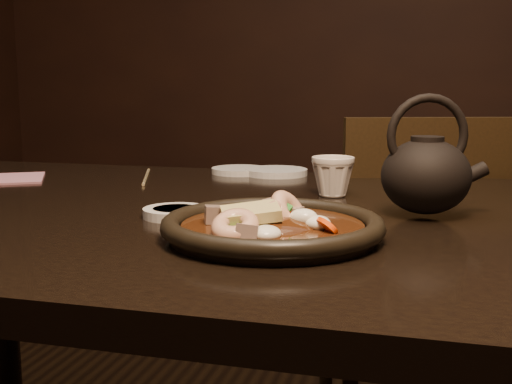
% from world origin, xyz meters
% --- Properties ---
extents(wall_back, '(5.00, 0.02, 2.80)m').
position_xyz_m(wall_back, '(0.00, 3.00, 1.40)').
color(wall_back, black).
rests_on(wall_back, floor).
extents(table, '(1.60, 0.90, 0.75)m').
position_xyz_m(table, '(0.00, 0.00, 0.67)').
color(table, black).
rests_on(table, floor).
extents(chair, '(0.52, 0.52, 0.87)m').
position_xyz_m(chair, '(0.25, 0.56, 0.48)').
color(chair, black).
rests_on(chair, floor).
extents(plate, '(0.28, 0.28, 0.03)m').
position_xyz_m(plate, '(0.09, -0.17, 0.76)').
color(plate, black).
rests_on(plate, table).
extents(stirfry, '(0.18, 0.18, 0.06)m').
position_xyz_m(stirfry, '(0.08, -0.17, 0.77)').
color(stirfry, black).
rests_on(stirfry, plate).
extents(soy_dish, '(0.09, 0.09, 0.01)m').
position_xyz_m(soy_dish, '(-0.08, -0.08, 0.76)').
color(soy_dish, white).
rests_on(soy_dish, table).
extents(saucer_left, '(0.13, 0.13, 0.01)m').
position_xyz_m(saucer_left, '(-0.04, 0.38, 0.76)').
color(saucer_left, white).
rests_on(saucer_left, table).
extents(saucer_right, '(0.12, 0.12, 0.01)m').
position_xyz_m(saucer_right, '(-0.12, 0.39, 0.76)').
color(saucer_right, white).
rests_on(saucer_right, table).
extents(tea_cup, '(0.08, 0.08, 0.07)m').
position_xyz_m(tea_cup, '(0.11, 0.15, 0.79)').
color(tea_cup, silver).
rests_on(tea_cup, table).
extents(chopsticks, '(0.08, 0.20, 0.01)m').
position_xyz_m(chopsticks, '(-0.28, 0.27, 0.75)').
color(chopsticks, '#9E865A').
rests_on(chopsticks, table).
extents(napkin, '(0.21, 0.21, 0.00)m').
position_xyz_m(napkin, '(-0.55, 0.18, 0.75)').
color(napkin, '#B06C7A').
rests_on(napkin, table).
extents(teapot, '(0.15, 0.13, 0.17)m').
position_xyz_m(teapot, '(0.27, 0.02, 0.81)').
color(teapot, black).
rests_on(teapot, table).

